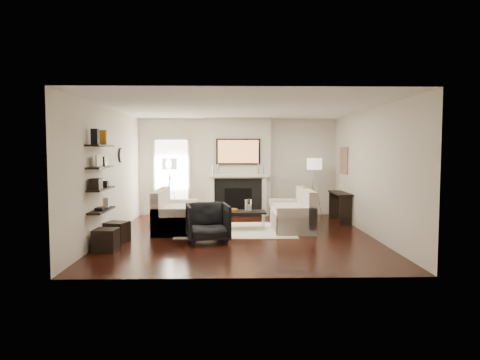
{
  "coord_description": "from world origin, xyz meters",
  "views": [
    {
      "loc": [
        -0.23,
        -8.96,
        1.82
      ],
      "look_at": [
        0.0,
        0.6,
        1.15
      ],
      "focal_mm": 32.0,
      "sensor_mm": 36.0,
      "label": 1
    }
  ],
  "objects_px": {
    "lamp_right_shade": "(314,164)",
    "ottoman_near": "(117,232)",
    "armchair": "(208,221)",
    "loveseat_left_base": "(176,221)",
    "coffee_table": "(242,212)",
    "loveseat_right_base": "(291,220)",
    "lamp_left_shade": "(170,164)"
  },
  "relations": [
    {
      "from": "coffee_table",
      "to": "armchair",
      "type": "relative_size",
      "value": 1.31
    },
    {
      "from": "armchair",
      "to": "loveseat_right_base",
      "type": "bearing_deg",
      "value": 25.64
    },
    {
      "from": "coffee_table",
      "to": "armchair",
      "type": "bearing_deg",
      "value": -118.33
    },
    {
      "from": "lamp_right_shade",
      "to": "armchair",
      "type": "bearing_deg",
      "value": -132.06
    },
    {
      "from": "loveseat_left_base",
      "to": "armchair",
      "type": "relative_size",
      "value": 2.15
    },
    {
      "from": "loveseat_left_base",
      "to": "coffee_table",
      "type": "bearing_deg",
      "value": 0.92
    },
    {
      "from": "loveseat_right_base",
      "to": "coffee_table",
      "type": "distance_m",
      "value": 1.17
    },
    {
      "from": "lamp_left_shade",
      "to": "lamp_right_shade",
      "type": "bearing_deg",
      "value": -1.39
    },
    {
      "from": "loveseat_left_base",
      "to": "ottoman_near",
      "type": "bearing_deg",
      "value": -128.09
    },
    {
      "from": "loveseat_left_base",
      "to": "lamp_left_shade",
      "type": "height_order",
      "value": "lamp_left_shade"
    },
    {
      "from": "lamp_left_shade",
      "to": "lamp_right_shade",
      "type": "xyz_separation_m",
      "value": [
        3.9,
        -0.09,
        0.0
      ]
    },
    {
      "from": "coffee_table",
      "to": "ottoman_near",
      "type": "xyz_separation_m",
      "value": [
        -2.51,
        -1.31,
        -0.2
      ]
    },
    {
      "from": "coffee_table",
      "to": "lamp_right_shade",
      "type": "bearing_deg",
      "value": 40.18
    },
    {
      "from": "armchair",
      "to": "lamp_right_shade",
      "type": "distance_m",
      "value": 4.18
    },
    {
      "from": "loveseat_left_base",
      "to": "lamp_left_shade",
      "type": "xyz_separation_m",
      "value": [
        -0.39,
        1.81,
        1.24
      ]
    },
    {
      "from": "armchair",
      "to": "ottoman_near",
      "type": "height_order",
      "value": "armchair"
    },
    {
      "from": "coffee_table",
      "to": "armchair",
      "type": "xyz_separation_m",
      "value": [
        -0.71,
        -1.32,
        0.02
      ]
    },
    {
      "from": "lamp_left_shade",
      "to": "ottoman_near",
      "type": "distance_m",
      "value": 3.4
    },
    {
      "from": "coffee_table",
      "to": "armchair",
      "type": "height_order",
      "value": "armchair"
    },
    {
      "from": "ottoman_near",
      "to": "lamp_left_shade",
      "type": "bearing_deg",
      "value": 78.68
    },
    {
      "from": "loveseat_right_base",
      "to": "coffee_table",
      "type": "relative_size",
      "value": 1.64
    },
    {
      "from": "lamp_right_shade",
      "to": "ottoman_near",
      "type": "relative_size",
      "value": 1.0
    },
    {
      "from": "lamp_right_shade",
      "to": "loveseat_left_base",
      "type": "bearing_deg",
      "value": -153.93
    },
    {
      "from": "coffee_table",
      "to": "lamp_right_shade",
      "type": "xyz_separation_m",
      "value": [
        2.01,
        1.69,
        1.05
      ]
    },
    {
      "from": "ottoman_near",
      "to": "loveseat_left_base",
      "type": "bearing_deg",
      "value": 51.91
    },
    {
      "from": "loveseat_left_base",
      "to": "lamp_left_shade",
      "type": "relative_size",
      "value": 4.5
    },
    {
      "from": "lamp_left_shade",
      "to": "lamp_right_shade",
      "type": "relative_size",
      "value": 1.0
    },
    {
      "from": "loveseat_left_base",
      "to": "lamp_right_shade",
      "type": "relative_size",
      "value": 4.5
    },
    {
      "from": "coffee_table",
      "to": "ottoman_near",
      "type": "height_order",
      "value": "coffee_table"
    },
    {
      "from": "loveseat_left_base",
      "to": "lamp_left_shade",
      "type": "distance_m",
      "value": 2.23
    },
    {
      "from": "ottoman_near",
      "to": "coffee_table",
      "type": "bearing_deg",
      "value": 27.49
    },
    {
      "from": "ottoman_near",
      "to": "armchair",
      "type": "bearing_deg",
      "value": -0.27
    }
  ]
}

